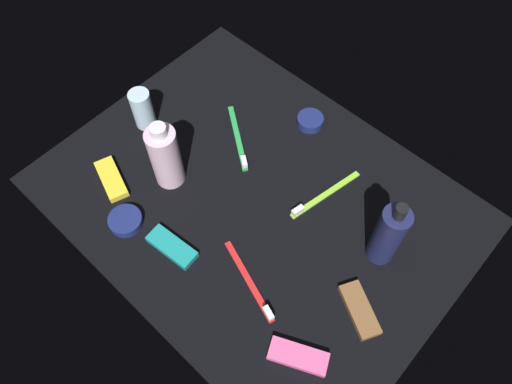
{
  "coord_description": "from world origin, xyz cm",
  "views": [
    {
      "loc": [
        -34.34,
        37.25,
        88.97
      ],
      "look_at": [
        0.0,
        0.0,
        3.0
      ],
      "focal_mm": 34.59,
      "sensor_mm": 36.0,
      "label": 1
    }
  ],
  "objects_px": {
    "deodorant_stick": "(143,109)",
    "snack_bar_yellow": "(111,179)",
    "toothbrush_red": "(252,285)",
    "toothbrush_green": "(239,141)",
    "snack_bar_brown": "(360,310)",
    "cream_tin_right": "(126,221)",
    "bodywash_bottle": "(165,156)",
    "cream_tin_left": "(310,121)",
    "toothbrush_lime": "(322,196)",
    "lotion_bottle": "(388,235)",
    "snack_bar_teal": "(172,247)",
    "snack_bar_pink": "(298,356)"
  },
  "relations": [
    {
      "from": "snack_bar_teal",
      "to": "cream_tin_left",
      "type": "distance_m",
      "value": 0.42
    },
    {
      "from": "lotion_bottle",
      "to": "deodorant_stick",
      "type": "relative_size",
      "value": 1.88
    },
    {
      "from": "deodorant_stick",
      "to": "cream_tin_right",
      "type": "height_order",
      "value": "deodorant_stick"
    },
    {
      "from": "deodorant_stick",
      "to": "snack_bar_teal",
      "type": "distance_m",
      "value": 0.33
    },
    {
      "from": "toothbrush_green",
      "to": "snack_bar_teal",
      "type": "distance_m",
      "value": 0.29
    },
    {
      "from": "lotion_bottle",
      "to": "toothbrush_lime",
      "type": "height_order",
      "value": "lotion_bottle"
    },
    {
      "from": "toothbrush_red",
      "to": "toothbrush_green",
      "type": "xyz_separation_m",
      "value": [
        0.25,
        -0.23,
        0.0
      ]
    },
    {
      "from": "toothbrush_green",
      "to": "snack_bar_teal",
      "type": "relative_size",
      "value": 1.48
    },
    {
      "from": "snack_bar_yellow",
      "to": "cream_tin_right",
      "type": "bearing_deg",
      "value": 175.63
    },
    {
      "from": "deodorant_stick",
      "to": "toothbrush_red",
      "type": "bearing_deg",
      "value": 164.5
    },
    {
      "from": "bodywash_bottle",
      "to": "toothbrush_red",
      "type": "distance_m",
      "value": 0.31
    },
    {
      "from": "bodywash_bottle",
      "to": "cream_tin_left",
      "type": "height_order",
      "value": "bodywash_bottle"
    },
    {
      "from": "bodywash_bottle",
      "to": "cream_tin_right",
      "type": "distance_m",
      "value": 0.15
    },
    {
      "from": "cream_tin_left",
      "to": "toothbrush_lime",
      "type": "bearing_deg",
      "value": 136.57
    },
    {
      "from": "snack_bar_pink",
      "to": "cream_tin_left",
      "type": "height_order",
      "value": "cream_tin_left"
    },
    {
      "from": "toothbrush_green",
      "to": "snack_bar_brown",
      "type": "xyz_separation_m",
      "value": [
        -0.43,
        0.13,
        0.0
      ]
    },
    {
      "from": "deodorant_stick",
      "to": "toothbrush_lime",
      "type": "height_order",
      "value": "deodorant_stick"
    },
    {
      "from": "toothbrush_lime",
      "to": "snack_bar_yellow",
      "type": "bearing_deg",
      "value": 37.28
    },
    {
      "from": "toothbrush_lime",
      "to": "cream_tin_left",
      "type": "distance_m",
      "value": 0.2
    },
    {
      "from": "cream_tin_right",
      "to": "bodywash_bottle",
      "type": "bearing_deg",
      "value": -83.66
    },
    {
      "from": "toothbrush_green",
      "to": "cream_tin_right",
      "type": "bearing_deg",
      "value": 84.77
    },
    {
      "from": "toothbrush_red",
      "to": "cream_tin_left",
      "type": "height_order",
      "value": "same"
    },
    {
      "from": "snack_bar_brown",
      "to": "bodywash_bottle",
      "type": "bearing_deg",
      "value": 33.13
    },
    {
      "from": "toothbrush_lime",
      "to": "snack_bar_yellow",
      "type": "relative_size",
      "value": 1.72
    },
    {
      "from": "snack_bar_yellow",
      "to": "cream_tin_right",
      "type": "relative_size",
      "value": 1.53
    },
    {
      "from": "lotion_bottle",
      "to": "snack_bar_brown",
      "type": "xyz_separation_m",
      "value": [
        -0.04,
        0.12,
        -0.07
      ]
    },
    {
      "from": "bodywash_bottle",
      "to": "cream_tin_left",
      "type": "xyz_separation_m",
      "value": [
        -0.13,
        -0.31,
        -0.07
      ]
    },
    {
      "from": "snack_bar_brown",
      "to": "snack_bar_yellow",
      "type": "xyz_separation_m",
      "value": [
        0.55,
        0.13,
        0.0
      ]
    },
    {
      "from": "toothbrush_red",
      "to": "snack_bar_pink",
      "type": "distance_m",
      "value": 0.15
    },
    {
      "from": "bodywash_bottle",
      "to": "toothbrush_green",
      "type": "bearing_deg",
      "value": -104.46
    },
    {
      "from": "toothbrush_green",
      "to": "snack_bar_teal",
      "type": "bearing_deg",
      "value": 106.71
    },
    {
      "from": "snack_bar_yellow",
      "to": "cream_tin_left",
      "type": "relative_size",
      "value": 1.74
    },
    {
      "from": "bodywash_bottle",
      "to": "snack_bar_teal",
      "type": "distance_m",
      "value": 0.18
    },
    {
      "from": "snack_bar_pink",
      "to": "toothbrush_green",
      "type": "bearing_deg",
      "value": -59.0
    },
    {
      "from": "deodorant_stick",
      "to": "toothbrush_lime",
      "type": "distance_m",
      "value": 0.44
    },
    {
      "from": "toothbrush_green",
      "to": "cream_tin_left",
      "type": "relative_size",
      "value": 2.57
    },
    {
      "from": "toothbrush_red",
      "to": "toothbrush_green",
      "type": "distance_m",
      "value": 0.34
    },
    {
      "from": "toothbrush_lime",
      "to": "bodywash_bottle",
      "type": "bearing_deg",
      "value": 33.52
    },
    {
      "from": "bodywash_bottle",
      "to": "deodorant_stick",
      "type": "relative_size",
      "value": 1.77
    },
    {
      "from": "lotion_bottle",
      "to": "cream_tin_left",
      "type": "relative_size",
      "value": 3.03
    },
    {
      "from": "bodywash_bottle",
      "to": "snack_bar_pink",
      "type": "bearing_deg",
      "value": 167.02
    },
    {
      "from": "deodorant_stick",
      "to": "snack_bar_yellow",
      "type": "xyz_separation_m",
      "value": [
        -0.06,
        0.15,
        -0.04
      ]
    },
    {
      "from": "cream_tin_right",
      "to": "snack_bar_teal",
      "type": "bearing_deg",
      "value": -167.16
    },
    {
      "from": "toothbrush_lime",
      "to": "cream_tin_right",
      "type": "height_order",
      "value": "toothbrush_lime"
    },
    {
      "from": "bodywash_bottle",
      "to": "snack_bar_pink",
      "type": "xyz_separation_m",
      "value": [
        -0.44,
        0.1,
        -0.07
      ]
    },
    {
      "from": "lotion_bottle",
      "to": "toothbrush_green",
      "type": "relative_size",
      "value": 1.18
    },
    {
      "from": "snack_bar_teal",
      "to": "cream_tin_left",
      "type": "relative_size",
      "value": 1.74
    },
    {
      "from": "snack_bar_brown",
      "to": "snack_bar_pink",
      "type": "xyz_separation_m",
      "value": [
        0.03,
        0.14,
        0.0
      ]
    },
    {
      "from": "toothbrush_red",
      "to": "snack_bar_brown",
      "type": "height_order",
      "value": "toothbrush_red"
    },
    {
      "from": "toothbrush_green",
      "to": "lotion_bottle",
      "type": "bearing_deg",
      "value": 179.03
    }
  ]
}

